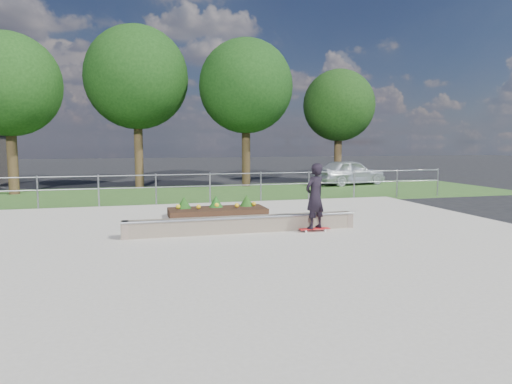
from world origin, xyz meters
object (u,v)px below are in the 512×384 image
at_px(skateboarder, 315,196).
at_px(parked_car, 349,172).
at_px(grind_ledge, 243,224).
at_px(planter_bed, 217,210).

height_order(skateboarder, parked_car, skateboarder).
distance_m(grind_ledge, planter_bed, 2.73).
distance_m(planter_bed, parked_car, 12.64).
bearing_deg(grind_ledge, parked_car, 52.98).
bearing_deg(skateboarder, planter_bed, 122.35).
xyz_separation_m(grind_ledge, parked_car, (8.77, 11.63, 0.44)).
distance_m(grind_ledge, parked_car, 14.57).
bearing_deg(grind_ledge, planter_bed, 93.87).
bearing_deg(parked_car, grind_ledge, 130.53).
height_order(grind_ledge, skateboarder, skateboarder).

